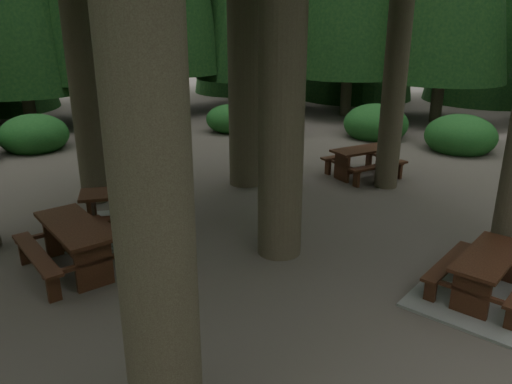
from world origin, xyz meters
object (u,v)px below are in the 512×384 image
picnic_table_b (75,240)px  picnic_table_c (130,215)px  picnic_table_d (364,158)px  picnic_table_a (485,283)px

picnic_table_b → picnic_table_c: 1.98m
picnic_table_c → picnic_table_d: size_ratio=1.53×
picnic_table_b → picnic_table_a: bearing=-136.1°
picnic_table_a → picnic_table_d: picnic_table_d is taller
picnic_table_a → picnic_table_c: 7.07m
picnic_table_c → picnic_table_d: picnic_table_c is taller
picnic_table_a → picnic_table_c: bearing=106.4°
picnic_table_a → picnic_table_c: picnic_table_c is taller
picnic_table_a → picnic_table_b: bearing=122.4°
picnic_table_c → picnic_table_d: (6.88, 0.09, 0.25)m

